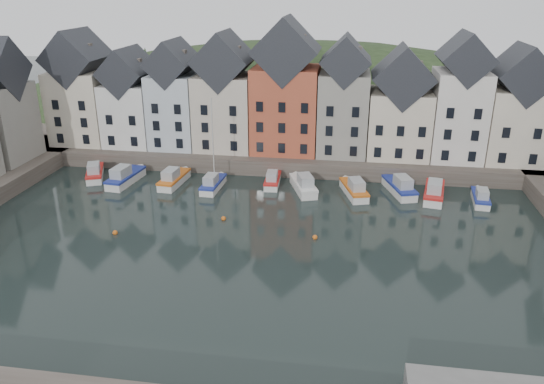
# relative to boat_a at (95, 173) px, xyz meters

# --- Properties ---
(ground) EXTENTS (260.00, 260.00, 0.00)m
(ground) POSITION_rel_boat_a_xyz_m (23.48, -18.12, -0.72)
(ground) COLOR black
(ground) RESTS_ON ground
(far_quay) EXTENTS (90.00, 16.00, 2.00)m
(far_quay) POSITION_rel_boat_a_xyz_m (23.48, 11.88, 0.28)
(far_quay) COLOR #463D35
(far_quay) RESTS_ON ground
(hillside) EXTENTS (153.60, 70.40, 64.00)m
(hillside) POSITION_rel_boat_a_xyz_m (23.50, 37.88, -18.68)
(hillside) COLOR black
(hillside) RESTS_ON ground
(far_terrace) EXTENTS (72.37, 8.16, 17.78)m
(far_terrace) POSITION_rel_boat_a_xyz_m (26.69, 9.88, 8.16)
(far_terrace) COLOR beige
(far_terrace) RESTS_ON far_quay
(mooring_buoys) EXTENTS (20.50, 5.50, 0.50)m
(mooring_buoys) POSITION_rel_boat_a_xyz_m (19.48, -12.78, -0.57)
(mooring_buoys) COLOR #D06118
(mooring_buoys) RESTS_ON ground
(boat_a) EXTENTS (4.22, 6.53, 2.40)m
(boat_a) POSITION_rel_boat_a_xyz_m (0.00, 0.00, 0.00)
(boat_a) COLOR silver
(boat_a) RESTS_ON ground
(boat_b) EXTENTS (2.89, 7.15, 2.67)m
(boat_b) POSITION_rel_boat_a_xyz_m (4.62, -1.22, 0.08)
(boat_b) COLOR silver
(boat_b) RESTS_ON ground
(boat_c) EXTENTS (2.49, 6.61, 2.49)m
(boat_c) POSITION_rel_boat_a_xyz_m (10.83, -0.74, 0.02)
(boat_c) COLOR silver
(boat_c) RESTS_ON ground
(boat_d) EXTENTS (2.08, 5.97, 11.28)m
(boat_d) POSITION_rel_boat_a_xyz_m (16.07, -1.51, 0.02)
(boat_d) COLOR silver
(boat_d) RESTS_ON ground
(boat_e) EXTENTS (2.01, 5.64, 2.14)m
(boat_e) POSITION_rel_boat_a_xyz_m (23.07, 1.05, -0.08)
(boat_e) COLOR silver
(boat_e) RESTS_ON ground
(boat_f) EXTENTS (4.13, 6.95, 2.55)m
(boat_f) POSITION_rel_boat_a_xyz_m (27.13, -0.50, 0.04)
(boat_f) COLOR silver
(boat_f) RESTS_ON ground
(boat_g) EXTENTS (3.72, 6.70, 2.46)m
(boat_g) POSITION_rel_boat_a_xyz_m (33.20, -0.90, 0.02)
(boat_g) COLOR silver
(boat_g) RESTS_ON ground
(boat_h) EXTENTS (4.03, 7.12, 2.61)m
(boat_h) POSITION_rel_boat_a_xyz_m (38.59, 0.55, 0.06)
(boat_h) COLOR silver
(boat_h) RESTS_ON ground
(boat_i) EXTENTS (3.26, 7.14, 2.64)m
(boat_i) POSITION_rel_boat_a_xyz_m (42.43, -0.52, 0.07)
(boat_i) COLOR silver
(boat_i) RESTS_ON ground
(boat_j) EXTENTS (2.19, 5.54, 2.07)m
(boat_j) POSITION_rel_boat_a_xyz_m (47.57, -1.05, -0.10)
(boat_j) COLOR silver
(boat_j) RESTS_ON ground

